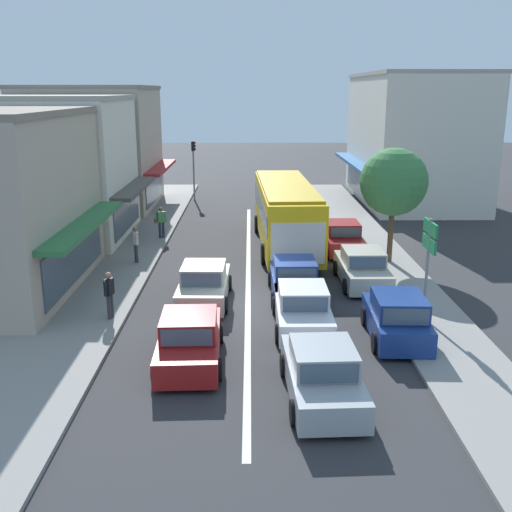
% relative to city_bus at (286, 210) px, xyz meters
% --- Properties ---
extents(ground_plane, '(140.00, 140.00, 0.00)m').
position_rel_city_bus_xyz_m(ground_plane, '(-1.85, -8.16, -1.88)').
color(ground_plane, '#2D2D30').
extents(lane_centre_line, '(0.20, 28.00, 0.01)m').
position_rel_city_bus_xyz_m(lane_centre_line, '(-1.85, -4.16, -1.88)').
color(lane_centre_line, silver).
rests_on(lane_centre_line, ground).
extents(sidewalk_left, '(5.20, 44.00, 0.14)m').
position_rel_city_bus_xyz_m(sidewalk_left, '(-8.65, -2.16, -1.81)').
color(sidewalk_left, gray).
rests_on(sidewalk_left, ground).
extents(kerb_right, '(2.80, 44.00, 0.12)m').
position_rel_city_bus_xyz_m(kerb_right, '(4.35, -2.16, -1.82)').
color(kerb_right, gray).
rests_on(kerb_right, ground).
extents(shopfront_mid_block, '(8.55, 7.82, 7.40)m').
position_rel_city_bus_xyz_m(shopfront_mid_block, '(-12.03, 1.95, 1.82)').
color(shopfront_mid_block, silver).
rests_on(shopfront_mid_block, ground).
extents(shopfront_far_end, '(8.83, 8.78, 7.94)m').
position_rel_city_bus_xyz_m(shopfront_far_end, '(-12.03, 10.61, 2.08)').
color(shopfront_far_end, '#B2A38E').
rests_on(shopfront_far_end, ground).
extents(building_right_far, '(8.13, 13.51, 8.80)m').
position_rel_city_bus_xyz_m(building_right_far, '(9.64, 13.12, 2.51)').
color(building_right_far, silver).
rests_on(building_right_far, ground).
extents(city_bus, '(3.04, 10.94, 3.23)m').
position_rel_city_bus_xyz_m(city_bus, '(0.00, 0.00, 0.00)').
color(city_bus, yellow).
rests_on(city_bus, ground).
extents(sedan_behind_bus_near, '(1.94, 4.22, 1.47)m').
position_rel_city_bus_xyz_m(sedan_behind_bus_near, '(-0.07, -7.44, -1.22)').
color(sedan_behind_bus_near, navy).
rests_on(sedan_behind_bus_near, ground).
extents(sedan_adjacent_lane_lead, '(2.00, 4.25, 1.47)m').
position_rel_city_bus_xyz_m(sedan_adjacent_lane_lead, '(-3.53, -13.14, -1.22)').
color(sedan_adjacent_lane_lead, maroon).
rests_on(sedan_adjacent_lane_lead, ground).
extents(sedan_adjacent_lane_trail, '(2.03, 4.27, 1.47)m').
position_rel_city_bus_xyz_m(sedan_adjacent_lane_trail, '(0.08, -15.32, -1.22)').
color(sedan_adjacent_lane_trail, '#9EA3A8').
rests_on(sedan_adjacent_lane_trail, ground).
extents(sedan_behind_bus_mid, '(1.97, 4.24, 1.47)m').
position_rel_city_bus_xyz_m(sedan_behind_bus_mid, '(-3.48, -8.02, -1.22)').
color(sedan_behind_bus_mid, '#B7B29E').
rests_on(sedan_behind_bus_mid, ground).
extents(sedan_queue_gap_filler, '(1.91, 4.21, 1.47)m').
position_rel_city_bus_xyz_m(sedan_queue_gap_filler, '(-0.03, -10.60, -1.22)').
color(sedan_queue_gap_filler, silver).
rests_on(sedan_queue_gap_filler, ground).
extents(parked_hatchback_kerb_front, '(1.92, 3.76, 1.54)m').
position_rel_city_bus_xyz_m(parked_hatchback_kerb_front, '(2.87, -11.60, -1.17)').
color(parked_hatchback_kerb_front, navy).
rests_on(parked_hatchback_kerb_front, ground).
extents(parked_sedan_kerb_second, '(1.93, 4.21, 1.47)m').
position_rel_city_bus_xyz_m(parked_sedan_kerb_second, '(2.80, -5.96, -1.22)').
color(parked_sedan_kerb_second, '#B7B29E').
rests_on(parked_sedan_kerb_second, ground).
extents(parked_sedan_kerb_third, '(1.91, 4.21, 1.47)m').
position_rel_city_bus_xyz_m(parked_sedan_kerb_third, '(2.75, -0.74, -1.22)').
color(parked_sedan_kerb_third, maroon).
rests_on(parked_sedan_kerb_third, ground).
extents(traffic_light_downstreet, '(0.32, 0.24, 4.20)m').
position_rel_city_bus_xyz_m(traffic_light_downstreet, '(-5.76, 13.40, 0.97)').
color(traffic_light_downstreet, gray).
rests_on(traffic_light_downstreet, ground).
extents(directional_road_sign, '(0.10, 1.40, 3.60)m').
position_rel_city_bus_xyz_m(directional_road_sign, '(4.16, -10.13, 0.82)').
color(directional_road_sign, gray).
rests_on(directional_road_sign, ground).
extents(street_tree_right, '(2.99, 2.99, 5.25)m').
position_rel_city_bus_xyz_m(street_tree_right, '(4.57, -3.04, 1.86)').
color(street_tree_right, brown).
rests_on(street_tree_right, ground).
extents(pedestrian_with_handbag_near, '(0.64, 0.43, 1.63)m').
position_rel_city_bus_xyz_m(pedestrian_with_handbag_near, '(-6.43, 1.47, -0.81)').
color(pedestrian_with_handbag_near, '#232838').
rests_on(pedestrian_with_handbag_near, sidewalk_left).
extents(pedestrian_browsing_midblock, '(0.30, 0.56, 1.63)m').
position_rel_city_bus_xyz_m(pedestrian_browsing_midblock, '(-6.53, -10.03, -0.81)').
color(pedestrian_browsing_midblock, '#333338').
rests_on(pedestrian_browsing_midblock, sidewalk_left).
extents(pedestrian_far_walker, '(0.33, 0.54, 1.63)m').
position_rel_city_bus_xyz_m(pedestrian_far_walker, '(-6.91, -3.13, -0.81)').
color(pedestrian_far_walker, '#333338').
rests_on(pedestrian_far_walker, sidewalk_left).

